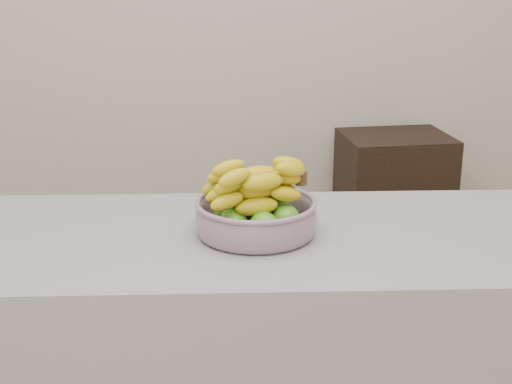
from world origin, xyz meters
TOP-DOWN VIEW (x-y plane):
  - cabinet at (0.68, 1.78)m, footprint 0.48×0.40m
  - fruit_bowl at (0.04, 0.40)m, footprint 0.27×0.27m

SIDE VIEW (x-z plane):
  - cabinet at x=0.68m, z-range 0.00..0.79m
  - fruit_bowl at x=0.04m, z-range 0.87..1.03m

